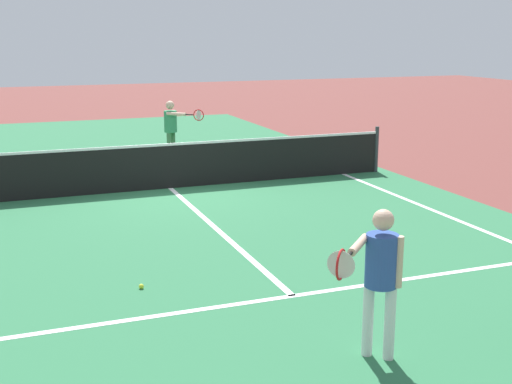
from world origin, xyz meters
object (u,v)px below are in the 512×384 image
Objects in this scene: player_near at (380,269)px; tennis_ball_mid_court at (141,286)px; player_far at (172,125)px; net at (170,165)px.

tennis_ball_mid_court is at bearing 124.21° from player_near.
player_far is 8.76m from tennis_ball_mid_court.
player_near is 3.41m from tennis_ball_mid_court.
net is 8.21m from player_near.
net is 3.00m from player_far.
player_far is at bearing 73.51° from tennis_ball_mid_court.
player_near is 11.09m from player_far.
player_far reaches higher than tennis_ball_mid_court.
tennis_ball_mid_court is at bearing -107.38° from net.
player_far is at bearing 86.76° from player_near.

